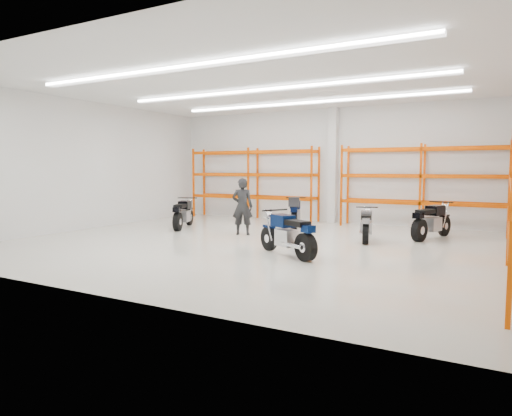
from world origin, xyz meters
The scene contains 11 objects.
ground centered at (0.00, 0.00, 0.00)m, with size 14.00×14.00×0.00m, color silver.
room_shell centered at (0.00, 0.03, 3.28)m, with size 14.02×12.02×4.51m.
motorcycle_main centered at (1.39, -1.31, 0.52)m, with size 2.01×1.28×1.10m.
motorcycle_back_a centered at (-4.08, 1.57, 0.50)m, with size 1.03×2.08×1.07m.
motorcycle_back_b centered at (-0.54, 3.41, 0.56)m, with size 1.13×2.21×1.18m.
motorcycle_back_c centered at (2.41, 1.93, 0.46)m, with size 0.76×1.95×0.97m.
motorcycle_back_d centered at (4.03, 3.22, 0.52)m, with size 1.02×2.21×1.12m.
standing_man centered at (-1.43, 1.25, 0.92)m, with size 0.67×0.44×1.84m, color black.
structural_column centered at (0.00, 5.82, 2.25)m, with size 0.32×0.32×4.50m, color white.
pallet_racking_back_left centered at (-3.40, 5.48, 1.79)m, with size 5.67×0.87×3.00m.
pallet_racking_back_right centered at (3.40, 5.48, 1.79)m, with size 5.67×0.87×3.00m.
Camera 1 is at (5.98, -11.34, 2.15)m, focal length 32.00 mm.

